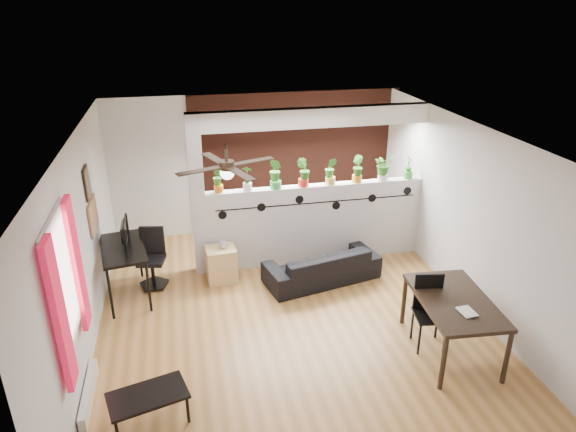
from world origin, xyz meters
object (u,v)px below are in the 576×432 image
(potted_plant_1, at_px, (247,177))
(potted_plant_5, at_px, (357,168))
(dining_table, at_px, (454,305))
(potted_plant_3, at_px, (303,172))
(cup, at_px, (224,245))
(folding_chair, at_px, (429,305))
(sofa, at_px, (322,266))
(potted_plant_6, at_px, (384,166))
(ceiling_fan, at_px, (227,168))
(coffee_table, at_px, (148,397))
(potted_plant_7, at_px, (409,166))
(computer_desk, at_px, (123,252))
(cube_shelf, at_px, (221,264))
(potted_plant_2, at_px, (276,173))
(potted_plant_4, at_px, (331,170))
(potted_plant_0, at_px, (218,179))
(office_chair, at_px, (153,262))

(potted_plant_1, height_order, potted_plant_5, potted_plant_5)
(potted_plant_5, bearing_deg, dining_table, -83.05)
(potted_plant_3, distance_m, dining_table, 3.15)
(cup, bearing_deg, potted_plant_3, 14.87)
(potted_plant_5, distance_m, folding_chair, 2.72)
(sofa, height_order, cup, cup)
(potted_plant_6, distance_m, dining_table, 2.90)
(folding_chair, bearing_deg, ceiling_fan, 163.37)
(ceiling_fan, bearing_deg, coffee_table, -127.61)
(potted_plant_1, relative_size, potted_plant_7, 0.99)
(computer_desk, bearing_deg, cube_shelf, 7.42)
(potted_plant_5, xyz_separation_m, sofa, (-0.76, -0.70, -1.33))
(potted_plant_7, height_order, cube_shelf, potted_plant_7)
(ceiling_fan, relative_size, potted_plant_2, 2.46)
(cup, bearing_deg, potted_plant_5, 9.05)
(ceiling_fan, height_order, potted_plant_4, ceiling_fan)
(potted_plant_5, height_order, cube_shelf, potted_plant_5)
(potted_plant_6, xyz_separation_m, potted_plant_7, (0.45, 0.00, -0.02))
(potted_plant_1, xyz_separation_m, potted_plant_5, (1.81, 0.00, 0.02))
(coffee_table, bearing_deg, sofa, 43.85)
(ceiling_fan, xyz_separation_m, computer_desk, (-1.45, 1.26, -1.57))
(potted_plant_1, xyz_separation_m, coffee_table, (-1.53, -3.18, -1.23))
(potted_plant_2, relative_size, computer_desk, 0.40)
(computer_desk, bearing_deg, dining_table, -28.46)
(potted_plant_4, xyz_separation_m, potted_plant_5, (0.45, 0.00, 0.00))
(potted_plant_2, xyz_separation_m, computer_desk, (-2.37, -0.54, -0.86))
(sofa, relative_size, cup, 13.00)
(potted_plant_0, bearing_deg, dining_table, -46.66)
(potted_plant_0, height_order, cup, potted_plant_0)
(computer_desk, height_order, office_chair, office_chair)
(potted_plant_3, height_order, sofa, potted_plant_3)
(sofa, relative_size, office_chair, 1.87)
(office_chair, bearing_deg, computer_desk, -145.60)
(potted_plant_3, distance_m, potted_plant_4, 0.45)
(potted_plant_2, bearing_deg, folding_chair, -59.56)
(potted_plant_3, xyz_separation_m, folding_chair, (1.03, -2.52, -1.03))
(potted_plant_3, bearing_deg, potted_plant_5, 0.00)
(ceiling_fan, relative_size, potted_plant_5, 2.67)
(cup, bearing_deg, potted_plant_7, 6.49)
(computer_desk, bearing_deg, coffee_table, -81.58)
(ceiling_fan, xyz_separation_m, office_chair, (-1.07, 1.51, -1.91))
(potted_plant_4, xyz_separation_m, coffee_table, (-2.89, -3.18, -1.25))
(potted_plant_7, bearing_deg, potted_plant_5, 180.00)
(potted_plant_0, height_order, potted_plant_7, potted_plant_7)
(cube_shelf, relative_size, coffee_table, 0.63)
(potted_plant_0, height_order, cube_shelf, potted_plant_0)
(potted_plant_2, height_order, sofa, potted_plant_2)
(potted_plant_2, distance_m, potted_plant_7, 2.26)
(potted_plant_4, bearing_deg, potted_plant_1, 180.00)
(ceiling_fan, xyz_separation_m, potted_plant_6, (2.73, 1.80, -0.72))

